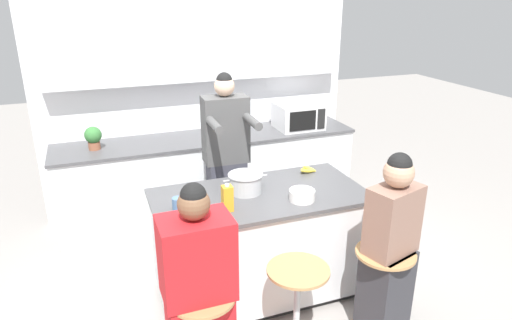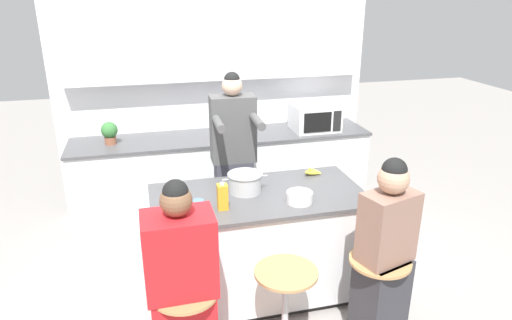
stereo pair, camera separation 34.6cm
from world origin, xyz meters
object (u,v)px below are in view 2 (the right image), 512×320
(coffee_cup_far, at_px, (175,200))
(banana_bunch, at_px, (312,172))
(person_cooking, at_px, (234,167))
(cooking_pot, at_px, (245,183))
(bar_stool_center, at_px, (285,306))
(fruit_bowl, at_px, (300,197))
(kitchen_island, at_px, (259,244))
(coffee_cup_near, at_px, (198,206))
(potted_plant, at_px, (110,132))
(bar_stool_rightmost, at_px, (376,293))
(person_seated_near, at_px, (384,261))
(juice_carton, at_px, (222,197))
(person_wrapped_blanket, at_px, (182,291))
(microwave, at_px, (315,117))

(coffee_cup_far, distance_m, banana_bunch, 1.21)
(person_cooking, relative_size, cooking_pot, 4.81)
(bar_stool_center, relative_size, fruit_bowl, 3.43)
(bar_stool_center, relative_size, cooking_pot, 1.86)
(kitchen_island, height_order, fruit_bowl, fruit_bowl)
(cooking_pot, bearing_deg, coffee_cup_near, -148.31)
(cooking_pot, bearing_deg, bar_stool_center, -83.53)
(bar_stool_center, xyz_separation_m, person_cooking, (-0.05, 1.42, 0.46))
(kitchen_island, distance_m, potted_plant, 1.97)
(person_cooking, distance_m, banana_bunch, 0.74)
(bar_stool_center, distance_m, coffee_cup_near, 0.90)
(bar_stool_rightmost, distance_m, person_cooking, 1.67)
(person_seated_near, bearing_deg, kitchen_island, 116.40)
(fruit_bowl, relative_size, juice_carton, 0.95)
(person_cooking, bearing_deg, cooking_pot, -91.92)
(bar_stool_center, relative_size, banana_bunch, 3.94)
(coffee_cup_near, bearing_deg, bar_stool_center, -48.12)
(juice_carton, bearing_deg, kitchen_island, 29.32)
(bar_stool_center, bearing_deg, kitchen_island, 90.00)
(person_cooking, distance_m, coffee_cup_near, 0.99)
(person_wrapped_blanket, height_order, banana_bunch, person_wrapped_blanket)
(person_wrapped_blanket, height_order, coffee_cup_near, person_wrapped_blanket)
(banana_bunch, bearing_deg, potted_plant, 143.75)
(person_cooking, bearing_deg, juice_carton, -104.64)
(kitchen_island, bearing_deg, microwave, 55.18)
(coffee_cup_near, distance_m, coffee_cup_far, 0.20)
(person_seated_near, relative_size, fruit_bowl, 7.19)
(bar_stool_rightmost, relative_size, person_seated_near, 0.48)
(bar_stool_center, relative_size, person_seated_near, 0.48)
(kitchen_island, bearing_deg, potted_plant, 127.39)
(person_cooking, xyz_separation_m, banana_bunch, (0.58, -0.45, 0.07))
(kitchen_island, relative_size, cooking_pot, 4.61)
(kitchen_island, xyz_separation_m, person_cooking, (-0.05, 0.72, 0.39))
(bar_stool_rightmost, relative_size, coffee_cup_near, 5.83)
(bar_stool_center, height_order, cooking_pot, cooking_pot)
(kitchen_island, xyz_separation_m, potted_plant, (-1.14, 1.49, 0.58))
(coffee_cup_far, xyz_separation_m, potted_plant, (-0.51, 1.53, 0.09))
(coffee_cup_far, bearing_deg, potted_plant, 108.29)
(bar_stool_center, relative_size, potted_plant, 2.93)
(coffee_cup_far, bearing_deg, bar_stool_rightmost, -28.14)
(coffee_cup_far, relative_size, potted_plant, 0.51)
(coffee_cup_far, xyz_separation_m, banana_bunch, (1.17, 0.31, -0.02))
(cooking_pot, distance_m, banana_bunch, 0.65)
(person_wrapped_blanket, relative_size, fruit_bowl, 7.17)
(person_seated_near, distance_m, fruit_bowl, 0.73)
(coffee_cup_near, bearing_deg, cooking_pot, 31.69)
(banana_bunch, bearing_deg, person_seated_near, -81.49)
(potted_plant, bearing_deg, cooking_pot, -53.38)
(bar_stool_rightmost, bearing_deg, coffee_cup_near, 153.57)
(bar_stool_center, xyz_separation_m, coffee_cup_far, (-0.63, 0.66, 0.54))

